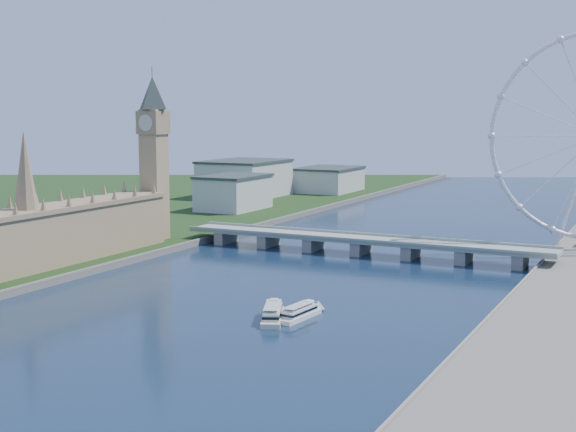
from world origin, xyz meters
The scene contains 6 objects.
parliament_range centered at (-128.00, 170.00, 18.48)m, with size 24.00×200.00×70.00m.
big_ben centered at (-128.00, 278.00, 66.57)m, with size 20.02×20.02×110.00m.
westminster_bridge centered at (0.00, 300.00, 6.63)m, with size 220.00×22.00×9.50m.
city_skyline centered at (39.22, 560.08, 16.96)m, with size 505.00×280.00×32.00m.
tour_boat_near centered at (22.16, 146.21, 0.00)m, with size 7.87×30.74×6.80m, color beige, non-canonical shape.
tour_boat_far centered at (30.33, 153.28, 0.00)m, with size 7.06×27.75×6.11m, color white, non-canonical shape.
Camera 1 is at (163.75, -127.34, 81.92)m, focal length 50.00 mm.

